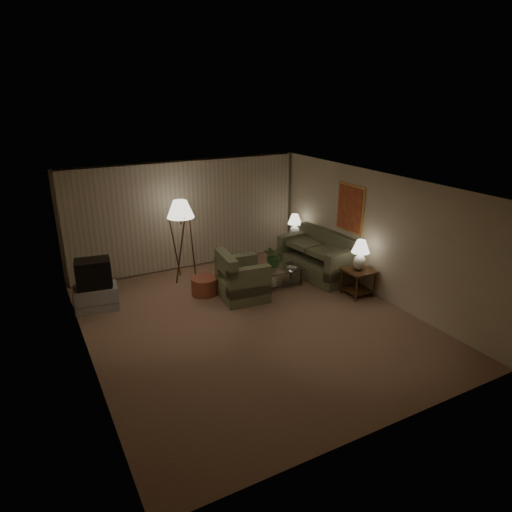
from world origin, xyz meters
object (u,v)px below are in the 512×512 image
at_px(table_lamp_far, 295,224).
at_px(crt_tv, 93,273).
at_px(side_table_near, 358,277).
at_px(table_lamp_near, 360,252).
at_px(coffee_table, 279,275).
at_px(sofa, 317,259).
at_px(floor_lamp, 182,239).
at_px(tv_cabinet, 96,298).
at_px(vase, 273,267).
at_px(side_table_far, 294,245).
at_px(armchair, 243,280).
at_px(ottoman, 204,286).

xyz_separation_m(table_lamp_far, crt_tv, (-5.20, -0.58, -0.19)).
xyz_separation_m(side_table_near, crt_tv, (-5.20, 2.02, 0.37)).
bearing_deg(side_table_near, table_lamp_near, 90.00).
bearing_deg(coffee_table, sofa, 5.08).
bearing_deg(side_table_near, sofa, 96.34).
xyz_separation_m(sofa, floor_lamp, (-2.93, 1.30, 0.58)).
height_order(tv_cabinet, vase, vase).
distance_m(sofa, table_lamp_far, 1.37).
distance_m(side_table_near, tv_cabinet, 5.58).
bearing_deg(crt_tv, floor_lamp, 24.99).
bearing_deg(vase, table_lamp_far, 43.45).
bearing_deg(side_table_far, sofa, -96.84).
distance_m(table_lamp_near, vase, 1.96).
xyz_separation_m(table_lamp_near, coffee_table, (-1.28, 1.25, -0.72)).
bearing_deg(armchair, table_lamp_near, -108.86).
bearing_deg(crt_tv, tv_cabinet, 0.00).
height_order(armchair, side_table_far, armchair).
bearing_deg(tv_cabinet, side_table_near, -12.84).
distance_m(sofa, ottoman, 2.84).
bearing_deg(tv_cabinet, floor_lamp, 24.99).
xyz_separation_m(table_lamp_far, vase, (-1.43, -1.35, -0.48)).
bearing_deg(coffee_table, side_table_far, 46.63).
distance_m(coffee_table, crt_tv, 4.03).
xyz_separation_m(sofa, table_lamp_far, (0.15, 1.25, 0.55)).
xyz_separation_m(armchair, vase, (0.87, 0.18, 0.08)).
distance_m(table_lamp_near, tv_cabinet, 5.63).
xyz_separation_m(sofa, side_table_near, (0.15, -1.35, -0.01)).
relative_size(table_lamp_near, table_lamp_far, 1.07).
relative_size(coffee_table, crt_tv, 1.45).
height_order(tv_cabinet, crt_tv, crt_tv).
xyz_separation_m(side_table_near, table_lamp_near, (0.00, 0.00, 0.58)).
distance_m(side_table_far, table_lamp_far, 0.58).
distance_m(table_lamp_near, floor_lamp, 4.06).
xyz_separation_m(tv_cabinet, crt_tv, (0.00, 0.00, 0.54)).
distance_m(side_table_near, ottoman, 3.40).
relative_size(sofa, side_table_far, 3.57).
xyz_separation_m(armchair, table_lamp_far, (2.30, 1.53, 0.56)).
distance_m(sofa, floor_lamp, 3.26).
distance_m(floor_lamp, ottoman, 1.30).
xyz_separation_m(sofa, armchair, (-2.15, -0.28, -0.01)).
height_order(table_lamp_near, ottoman, table_lamp_near).
bearing_deg(side_table_far, crt_tv, -173.65).
bearing_deg(table_lamp_near, table_lamp_far, 90.00).
height_order(tv_cabinet, ottoman, tv_cabinet).
bearing_deg(sofa, tv_cabinet, -104.48).
bearing_deg(floor_lamp, side_table_near, -40.77).
distance_m(table_lamp_far, vase, 2.02).
distance_m(side_table_far, table_lamp_near, 2.67).
relative_size(side_table_near, floor_lamp, 0.32).
bearing_deg(floor_lamp, armchair, -63.82).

